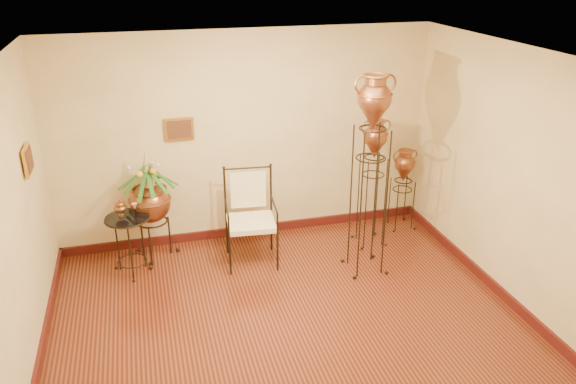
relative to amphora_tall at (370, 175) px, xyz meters
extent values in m
plane|color=maroon|center=(-1.21, -1.19, -1.26)|extent=(5.00, 5.00, 0.00)
cube|color=#461310|center=(-1.21, 1.29, -1.20)|extent=(5.00, 0.04, 0.12)
cube|color=#461310|center=(-3.69, -1.19, -1.20)|extent=(0.04, 5.00, 0.12)
cube|color=#461310|center=(1.27, -1.19, -1.20)|extent=(0.04, 5.00, 0.12)
cube|color=gold|center=(-2.06, 1.27, 0.34)|extent=(0.36, 0.03, 0.29)
cube|color=gold|center=(-3.67, 0.26, 0.44)|extent=(0.03, 0.36, 0.29)
cube|color=#F7EFBA|center=(-1.32, 0.53, -0.71)|extent=(0.63, 0.59, 0.07)
cube|color=#F7EFBA|center=(-1.32, 0.53, -0.36)|extent=(0.45, 0.08, 0.47)
cylinder|color=black|center=(-2.80, 0.66, -0.51)|extent=(0.52, 0.52, 0.02)
camera|label=1|loc=(-2.52, -5.62, 2.41)|focal=35.00mm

